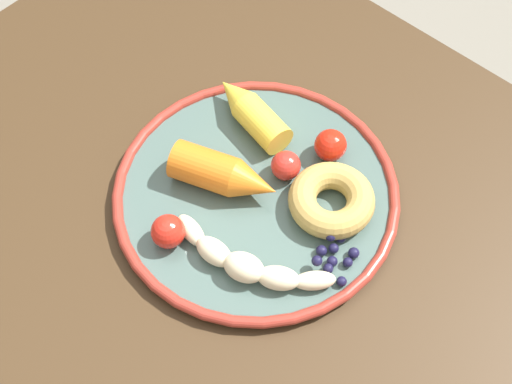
{
  "coord_description": "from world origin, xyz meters",
  "views": [
    {
      "loc": [
        -0.26,
        0.26,
        1.38
      ],
      "look_at": [
        0.01,
        -0.03,
        0.75
      ],
      "focal_mm": 48.85,
      "sensor_mm": 36.0,
      "label": 1
    }
  ],
  "objects": [
    {
      "name": "dining_table",
      "position": [
        0.0,
        0.0,
        0.62
      ],
      "size": [
        0.9,
        0.73,
        0.73
      ],
      "color": "#3D2A17",
      "rests_on": "ground_plane"
    },
    {
      "name": "plate",
      "position": [
        0.01,
        -0.03,
        0.74
      ],
      "size": [
        0.31,
        0.31,
        0.02
      ],
      "color": "#445B55",
      "rests_on": "dining_table"
    },
    {
      "name": "banana",
      "position": [
        -0.05,
        0.04,
        0.76
      ],
      "size": [
        0.17,
        0.08,
        0.03
      ],
      "color": "beige",
      "rests_on": "plate"
    },
    {
      "name": "carrot_orange",
      "position": [
        0.04,
        -0.02,
        0.77
      ],
      "size": [
        0.12,
        0.08,
        0.04
      ],
      "color": "orange",
      "rests_on": "plate"
    },
    {
      "name": "carrot_yellow",
      "position": [
        0.08,
        -0.1,
        0.76
      ],
      "size": [
        0.11,
        0.06,
        0.04
      ],
      "color": "yellow",
      "rests_on": "plate"
    },
    {
      "name": "donut",
      "position": [
        -0.06,
        -0.07,
        0.76
      ],
      "size": [
        0.1,
        0.1,
        0.03
      ],
      "primitive_type": "torus",
      "rotation": [
        0.0,
        0.0,
        1.52
      ],
      "color": "tan",
      "rests_on": "plate"
    },
    {
      "name": "blueberry_pile",
      "position": [
        -0.11,
        -0.02,
        0.75
      ],
      "size": [
        0.05,
        0.06,
        0.02
      ],
      "color": "#191638",
      "rests_on": "plate"
    },
    {
      "name": "tomato_near",
      "position": [
        0.0,
        -0.07,
        0.76
      ],
      "size": [
        0.03,
        0.03,
        0.03
      ],
      "primitive_type": "sphere",
      "color": "red",
      "rests_on": "plate"
    },
    {
      "name": "tomato_mid",
      "position": [
        -0.02,
        -0.13,
        0.76
      ],
      "size": [
        0.04,
        0.04,
        0.04
      ],
      "primitive_type": "sphere",
      "color": "red",
      "rests_on": "plate"
    },
    {
      "name": "tomato_far",
      "position": [
        0.03,
        0.07,
        0.76
      ],
      "size": [
        0.04,
        0.04,
        0.04
      ],
      "primitive_type": "sphere",
      "color": "red",
      "rests_on": "plate"
    }
  ]
}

